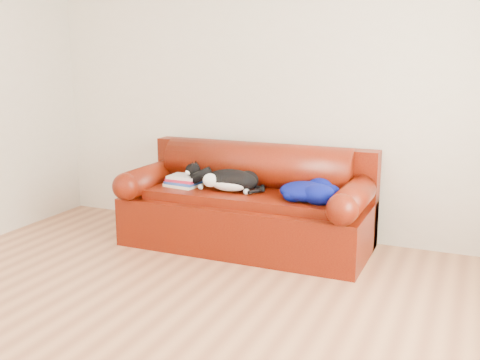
% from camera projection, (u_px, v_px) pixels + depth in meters
% --- Properties ---
extents(ground, '(4.50, 4.50, 0.00)m').
position_uv_depth(ground, '(161.00, 318.00, 3.56)').
color(ground, brown).
rests_on(ground, ground).
extents(room_shell, '(4.52, 4.02, 2.61)m').
position_uv_depth(room_shell, '(173.00, 49.00, 3.17)').
color(room_shell, beige).
rests_on(room_shell, ground).
extents(sofa_base, '(2.10, 0.90, 0.50)m').
position_uv_depth(sofa_base, '(247.00, 220.00, 4.86)').
color(sofa_base, '#390203').
rests_on(sofa_base, ground).
extents(sofa_back, '(2.10, 1.01, 0.88)m').
position_uv_depth(sofa_back, '(257.00, 180.00, 5.02)').
color(sofa_back, '#390203').
rests_on(sofa_back, ground).
extents(book_stack, '(0.32, 0.26, 0.10)m').
position_uv_depth(book_stack, '(184.00, 181.00, 4.94)').
color(book_stack, beige).
rests_on(book_stack, sofa_base).
extents(cat, '(0.66, 0.40, 0.24)m').
position_uv_depth(cat, '(230.00, 181.00, 4.75)').
color(cat, black).
rests_on(cat, sofa_base).
extents(blanket, '(0.56, 0.55, 0.17)m').
position_uv_depth(blanket, '(309.00, 191.00, 4.49)').
color(blanket, '#020745').
rests_on(blanket, sofa_base).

